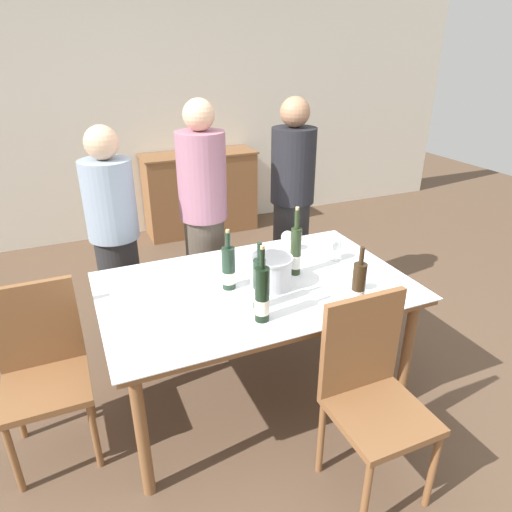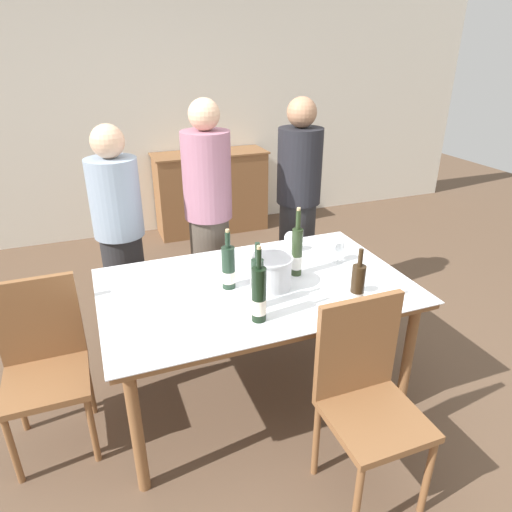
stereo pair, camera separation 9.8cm
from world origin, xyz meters
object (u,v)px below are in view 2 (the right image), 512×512
at_px(wine_glass_1, 255,256).
at_px(wine_glass_2, 291,238).
at_px(wine_bottle_4, 257,285).
at_px(wine_glass_3, 358,279).
at_px(wine_bottle_0, 357,289).
at_px(person_guest_right, 298,210).
at_px(person_guest_left, 209,224).
at_px(chair_left_end, 43,356).
at_px(sideboard_cabinet, 211,192).
at_px(chair_near_front, 366,389).
at_px(wine_bottle_1, 297,252).
at_px(wine_bottle_3, 259,296).
at_px(wine_bottle_2, 228,268).
at_px(wine_glass_0, 338,247).
at_px(person_host, 121,242).
at_px(ice_bucket, 271,271).
at_px(dining_table, 256,296).

bearing_deg(wine_glass_1, wine_glass_2, 29.72).
xyz_separation_m(wine_bottle_4, wine_glass_3, (0.55, -0.06, -0.04)).
bearing_deg(wine_bottle_0, person_guest_right, 77.09).
height_order(wine_glass_3, person_guest_left, person_guest_left).
bearing_deg(chair_left_end, sideboard_cabinet, 58.33).
bearing_deg(wine_glass_2, person_guest_right, 60.01).
bearing_deg(wine_bottle_4, sideboard_cabinet, 78.85).
height_order(wine_bottle_0, chair_near_front, wine_bottle_0).
distance_m(chair_near_front, person_guest_left, 1.63).
height_order(wine_bottle_1, wine_bottle_4, wine_bottle_1).
relative_size(wine_bottle_3, wine_glass_3, 3.06).
relative_size(wine_bottle_3, person_guest_right, 0.24).
distance_m(wine_bottle_3, wine_bottle_4, 0.12).
distance_m(sideboard_cabinet, wine_bottle_2, 2.88).
relative_size(wine_glass_0, chair_near_front, 0.14).
bearing_deg(wine_bottle_4, person_guest_right, 55.47).
bearing_deg(wine_bottle_1, wine_bottle_4, -142.86).
bearing_deg(chair_left_end, wine_glass_3, -12.84).
bearing_deg(wine_bottle_2, wine_bottle_0, -40.27).
distance_m(wine_bottle_3, chair_left_end, 1.18).
distance_m(wine_bottle_2, wine_bottle_4, 0.26).
distance_m(wine_glass_1, person_host, 1.00).
distance_m(sideboard_cabinet, wine_glass_3, 3.10).
bearing_deg(wine_bottle_3, person_host, 113.58).
bearing_deg(ice_bucket, chair_left_end, 173.59).
relative_size(sideboard_cabinet, wine_bottle_3, 3.20).
bearing_deg(wine_bottle_4, wine_bottle_3, -107.63).
bearing_deg(chair_near_front, wine_bottle_2, 116.85).
xyz_separation_m(dining_table, wine_glass_0, (0.59, 0.11, 0.17)).
bearing_deg(person_host, wine_bottle_1, -42.62).
height_order(dining_table, wine_bottle_0, wine_bottle_0).
height_order(chair_near_front, person_guest_left, person_guest_left).
distance_m(wine_glass_3, chair_left_end, 1.70).
height_order(ice_bucket, chair_near_front, chair_near_front).
xyz_separation_m(wine_bottle_0, chair_near_front, (-0.13, -0.34, -0.32)).
xyz_separation_m(wine_glass_0, chair_left_end, (-1.74, -0.02, -0.34)).
bearing_deg(wine_bottle_3, ice_bucket, 57.67).
bearing_deg(chair_left_end, wine_glass_2, 9.52).
bearing_deg(wine_glass_2, wine_bottle_3, -125.46).
height_order(wine_glass_0, chair_near_front, chair_near_front).
relative_size(sideboard_cabinet, wine_glass_1, 8.85).
height_order(ice_bucket, chair_left_end, ice_bucket).
distance_m(sideboard_cabinet, person_guest_left, 2.09).
bearing_deg(wine_bottle_3, person_guest_left, 86.40).
xyz_separation_m(wine_bottle_2, wine_glass_0, (0.74, 0.08, -0.02)).
bearing_deg(wine_bottle_4, wine_glass_1, 71.23).
height_order(ice_bucket, wine_glass_3, ice_bucket).
bearing_deg(wine_bottle_0, wine_bottle_2, 139.73).
height_order(sideboard_cabinet, wine_bottle_1, wine_bottle_1).
bearing_deg(chair_near_front, person_guest_left, 100.48).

